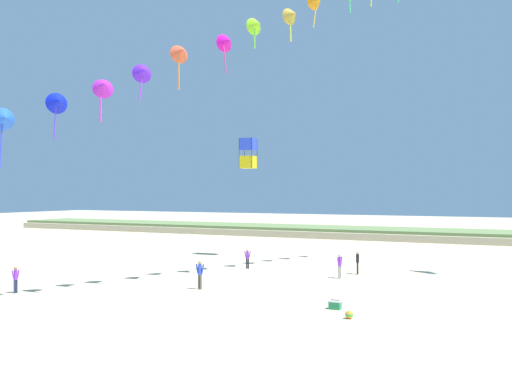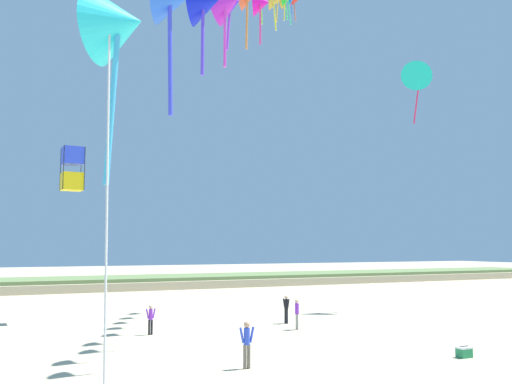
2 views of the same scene
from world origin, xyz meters
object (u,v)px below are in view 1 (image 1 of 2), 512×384
(person_near_right, at_px, (340,264))
(person_far_right, at_px, (200,273))
(large_kite_mid_trail, at_px, (248,153))
(beach_ball, at_px, (349,315))
(person_near_left, at_px, (358,261))
(beach_cooler, at_px, (335,305))
(person_mid_center, at_px, (16,278))
(person_far_left, at_px, (248,257))

(person_near_right, xyz_separation_m, person_far_right, (-6.29, -7.50, 0.05))
(person_far_right, xyz_separation_m, large_kite_mid_trail, (-4.73, 16.02, 8.27))
(person_far_right, xyz_separation_m, beach_ball, (10.02, -3.53, -0.81))
(person_near_left, height_order, person_far_right, person_far_right)
(person_near_left, bearing_deg, beach_cooler, -80.45)
(person_near_left, distance_m, beach_cooler, 11.89)
(person_mid_center, height_order, person_far_left, person_far_left)
(person_far_right, xyz_separation_m, beach_cooler, (8.84, -1.85, -0.78))
(beach_cooler, bearing_deg, large_kite_mid_trail, 127.21)
(person_near_right, bearing_deg, person_far_right, -129.97)
(person_near_right, bearing_deg, beach_cooler, -74.71)
(beach_cooler, bearing_deg, person_mid_center, -168.21)
(person_mid_center, bearing_deg, person_near_right, 40.77)
(person_mid_center, xyz_separation_m, large_kite_mid_trail, (4.11, 21.56, 8.40))
(person_far_left, bearing_deg, person_near_right, -11.90)
(person_mid_center, bearing_deg, person_far_right, 32.08)
(person_near_left, relative_size, person_near_right, 1.00)
(large_kite_mid_trail, relative_size, beach_cooler, 4.65)
(beach_ball, bearing_deg, person_mid_center, -173.91)
(person_far_left, height_order, beach_ball, person_far_left)
(person_mid_center, distance_m, beach_ball, 18.97)
(person_far_right, relative_size, large_kite_mid_trail, 0.64)
(person_near_right, xyz_separation_m, beach_ball, (3.73, -11.03, -0.77))
(person_mid_center, relative_size, person_far_left, 1.00)
(person_far_right, bearing_deg, person_near_left, 55.11)
(person_mid_center, xyz_separation_m, person_far_left, (7.47, 14.65, 0.00))
(person_near_right, distance_m, large_kite_mid_trail, 16.22)
(person_near_left, xyz_separation_m, beach_cooler, (1.97, -11.70, -0.73))
(person_near_right, relative_size, beach_ball, 4.53)
(person_far_left, distance_m, person_far_right, 9.22)
(person_mid_center, relative_size, large_kite_mid_trail, 0.56)
(person_mid_center, bearing_deg, person_far_left, 63.00)
(person_far_left, xyz_separation_m, beach_cooler, (10.21, -10.96, -0.66))
(person_far_left, distance_m, beach_cooler, 15.00)
(person_near_right, xyz_separation_m, beach_cooler, (2.56, -9.35, -0.73))
(person_mid_center, height_order, person_far_right, person_far_right)
(person_near_right, distance_m, person_far_right, 9.79)
(person_mid_center, relative_size, beach_cooler, 2.60)
(beach_cooler, bearing_deg, beach_ball, -55.02)
(person_near_right, relative_size, person_far_left, 1.09)
(person_near_left, height_order, person_near_right, same)
(beach_cooler, bearing_deg, person_far_right, 168.20)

